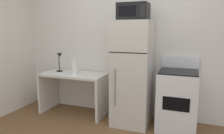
# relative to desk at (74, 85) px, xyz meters

# --- Properties ---
(wall_back_white) EXTENTS (5.00, 0.10, 2.60)m
(wall_back_white) POSITION_rel_desk_xyz_m (1.03, 0.36, 0.77)
(wall_back_white) COLOR silver
(wall_back_white) RESTS_ON ground
(desk) EXTENTS (1.19, 0.59, 0.75)m
(desk) POSITION_rel_desk_xyz_m (0.00, 0.00, 0.00)
(desk) COLOR silver
(desk) RESTS_ON ground
(desk_lamp) EXTENTS (0.14, 0.12, 0.35)m
(desk_lamp) POSITION_rel_desk_xyz_m (-0.32, 0.04, 0.46)
(desk_lamp) COLOR black
(desk_lamp) RESTS_ON desk
(paper_towel_roll) EXTENTS (0.11, 0.11, 0.24)m
(paper_towel_roll) POSITION_rel_desk_xyz_m (0.06, -0.06, 0.34)
(paper_towel_roll) COLOR white
(paper_towel_roll) RESTS_ON desk
(refrigerator) EXTENTS (0.58, 0.67, 1.67)m
(refrigerator) POSITION_rel_desk_xyz_m (1.11, -0.03, 0.31)
(refrigerator) COLOR beige
(refrigerator) RESTS_ON ground
(microwave) EXTENTS (0.46, 0.35, 0.26)m
(microwave) POSITION_rel_desk_xyz_m (1.11, -0.05, 1.27)
(microwave) COLOR black
(microwave) RESTS_ON refrigerator
(oven_range) EXTENTS (0.58, 0.61, 1.10)m
(oven_range) POSITION_rel_desk_xyz_m (1.82, -0.00, -0.06)
(oven_range) COLOR white
(oven_range) RESTS_ON ground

